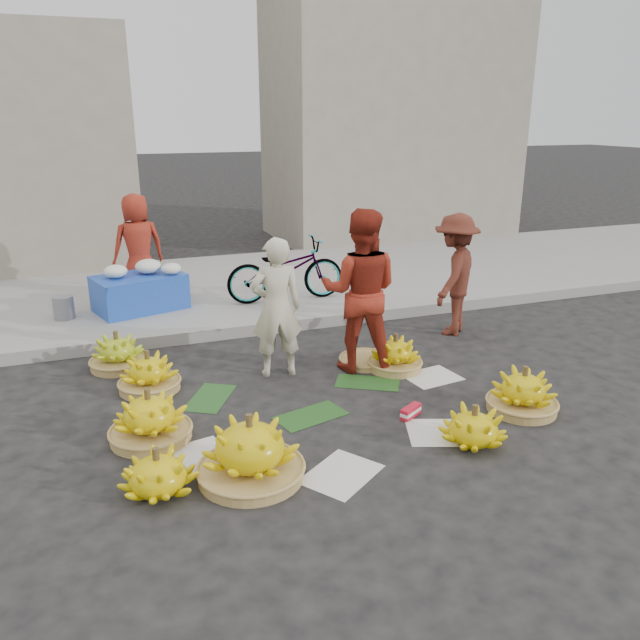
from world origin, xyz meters
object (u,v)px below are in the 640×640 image
object	(u,v)px
banana_bunch_0	(150,418)
vendor_cream	(276,308)
flower_table	(140,290)
bicycle	(285,270)
banana_bunch_4	(523,392)

from	to	relation	value
banana_bunch_0	vendor_cream	world-z (taller)	vendor_cream
banana_bunch_0	flower_table	xyz separation A→B (m)	(0.23, 3.46, 0.19)
flower_table	bicycle	xyz separation A→B (m)	(1.97, -0.25, 0.17)
banana_bunch_0	vendor_cream	bearing A→B (deg)	34.57
banana_bunch_0	flower_table	bearing A→B (deg)	86.16
banana_bunch_0	bicycle	distance (m)	3.91
banana_bunch_4	vendor_cream	bearing A→B (deg)	139.60
bicycle	banana_bunch_0	bearing A→B (deg)	147.50
vendor_cream	flower_table	world-z (taller)	vendor_cream
banana_bunch_4	banana_bunch_0	bearing A→B (deg)	169.07
banana_bunch_0	flower_table	distance (m)	3.48
vendor_cream	flower_table	size ratio (longest dim) A/B	1.14
vendor_cream	banana_bunch_0	bearing A→B (deg)	40.81
vendor_cream	bicycle	world-z (taller)	vendor_cream
vendor_cream	flower_table	distance (m)	2.78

